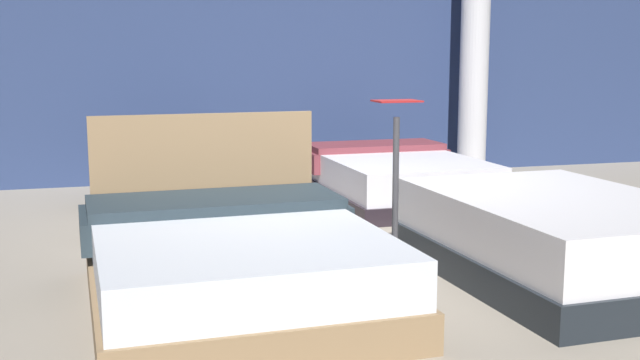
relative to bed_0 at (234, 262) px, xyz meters
name	(u,v)px	position (x,y,z in m)	size (l,w,h in m)	color
ground_plane	(337,243)	(1.05, 1.31, -0.27)	(18.00, 18.00, 0.02)	gray
showroom_back_wall	(254,30)	(1.05, 4.62, 1.49)	(18.00, 0.06, 3.50)	navy
bed_0	(234,262)	(0.00, 0.00, 0.00)	(1.76, 2.17, 1.08)	#8F714E
bed_1	(561,238)	(2.19, -0.05, 0.01)	(1.58, 2.21, 0.55)	black
bed_2	(179,187)	(-0.04, 2.80, -0.01)	(1.56, 2.13, 0.56)	brown
bed_3	(397,178)	(2.14, 2.79, -0.02)	(1.54, 2.07, 0.53)	black
price_sign	(395,215)	(1.05, 0.07, 0.21)	(0.28, 0.24, 1.20)	#3F3F44
support_pillar	(475,31)	(3.62, 4.08, 1.49)	(0.34, 0.34, 3.50)	silver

